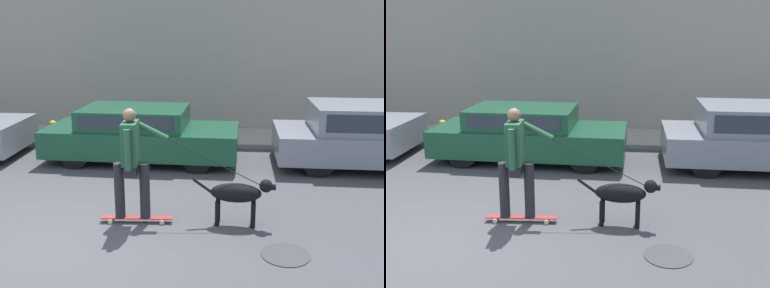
% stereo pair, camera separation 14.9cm
% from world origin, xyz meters
% --- Properties ---
extents(ground_plane, '(36.00, 36.00, 0.00)m').
position_xyz_m(ground_plane, '(0.00, 0.00, 0.00)').
color(ground_plane, '#47474C').
extents(back_wall, '(32.00, 0.30, 4.83)m').
position_xyz_m(back_wall, '(0.00, 7.02, 2.42)').
color(back_wall, '#9E998E').
rests_on(back_wall, ground_plane).
extents(sidewalk_curb, '(30.00, 1.81, 0.12)m').
position_xyz_m(sidewalk_curb, '(0.00, 5.94, 0.06)').
color(sidewalk_curb, '#A39E93').
rests_on(sidewalk_curb, ground_plane).
extents(parked_car_1, '(4.21, 1.83, 1.19)m').
position_xyz_m(parked_car_1, '(0.31, 3.95, 0.59)').
color(parked_car_1, black).
rests_on(parked_car_1, ground_plane).
extents(parked_car_2, '(4.17, 1.90, 1.33)m').
position_xyz_m(parked_car_2, '(5.26, 3.95, 0.65)').
color(parked_car_2, black).
rests_on(parked_car_2, ground_plane).
extents(dog, '(1.23, 0.32, 0.73)m').
position_xyz_m(dog, '(2.41, 0.78, 0.49)').
color(dog, black).
rests_on(dog, ground_plane).
extents(skateboarder, '(2.48, 0.63, 1.76)m').
position_xyz_m(skateboarder, '(0.84, 0.73, 1.00)').
color(skateboarder, beige).
rests_on(skateboarder, ground_plane).
extents(manhole_cover, '(0.64, 0.64, 0.01)m').
position_xyz_m(manhole_cover, '(3.02, -0.10, 0.01)').
color(manhole_cover, '#38383D').
rests_on(manhole_cover, ground_plane).
extents(fire_hydrant, '(0.18, 0.18, 0.68)m').
position_xyz_m(fire_hydrant, '(-2.01, 4.79, 0.36)').
color(fire_hydrant, gold).
rests_on(fire_hydrant, ground_plane).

